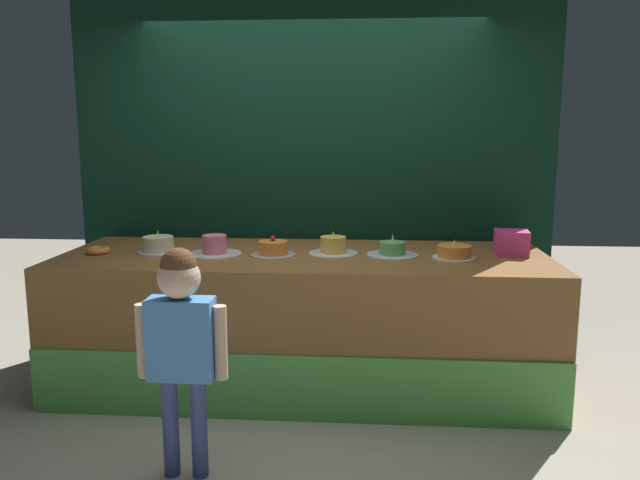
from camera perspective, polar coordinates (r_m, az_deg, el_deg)
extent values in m
plane|color=#BCB29E|center=(3.87, -2.33, -16.16)|extent=(12.00, 12.00, 0.00)
cube|color=brown|center=(4.24, -1.47, -7.25)|extent=(3.22, 1.16, 0.90)
cube|color=#59B24C|center=(3.78, -2.37, -13.47)|extent=(3.22, 0.02, 0.40)
cube|color=black|center=(4.73, -0.71, 8.28)|extent=(3.59, 0.08, 3.13)
cylinder|color=#3F4C8C|center=(3.30, -13.53, -16.28)|extent=(0.08, 0.08, 0.51)
cylinder|color=#3F4C8C|center=(3.27, -11.02, -16.51)|extent=(0.08, 0.08, 0.51)
cube|color=#4C8CD8|center=(3.11, -12.59, -8.82)|extent=(0.32, 0.14, 0.40)
cylinder|color=beige|center=(3.17, -15.94, -8.86)|extent=(0.06, 0.06, 0.37)
cylinder|color=beige|center=(3.07, -9.10, -9.27)|extent=(0.06, 0.06, 0.37)
sphere|color=beige|center=(3.03, -12.81, -3.38)|extent=(0.21, 0.21, 0.21)
sphere|color=brown|center=(3.02, -12.85, -2.33)|extent=(0.17, 0.17, 0.17)
cube|color=#EA4092|center=(4.28, 17.14, -0.24)|extent=(0.23, 0.22, 0.16)
torus|color=orange|center=(4.39, -19.66, -0.91)|extent=(0.15, 0.15, 0.04)
cylinder|color=silver|center=(4.31, -14.57, -1.08)|extent=(0.28, 0.28, 0.01)
cylinder|color=beige|center=(4.30, -14.61, -0.35)|extent=(0.20, 0.20, 0.10)
cone|color=#F2E566|center=(4.29, -14.65, 0.62)|extent=(0.02, 0.02, 0.05)
cylinder|color=white|center=(4.17, -9.63, -1.26)|extent=(0.35, 0.35, 0.01)
cylinder|color=pink|center=(4.16, -9.65, -0.38)|extent=(0.16, 0.16, 0.12)
cylinder|color=silver|center=(4.09, -4.32, -1.36)|extent=(0.29, 0.29, 0.01)
cylinder|color=orange|center=(4.08, -4.33, -0.70)|extent=(0.19, 0.19, 0.09)
sphere|color=red|center=(4.07, -4.34, 0.15)|extent=(0.04, 0.04, 0.04)
cylinder|color=white|center=(4.13, 1.21, -1.22)|extent=(0.33, 0.33, 0.01)
cylinder|color=#F2BF4C|center=(4.12, 1.22, -0.42)|extent=(0.17, 0.17, 0.11)
cone|color=#F2E566|center=(4.11, 1.22, 0.59)|extent=(0.02, 0.02, 0.04)
cylinder|color=silver|center=(4.10, 6.65, -1.36)|extent=(0.34, 0.34, 0.01)
cylinder|color=#59B259|center=(4.09, 6.66, -0.74)|extent=(0.17, 0.17, 0.08)
cone|color=#F2E566|center=(4.08, 6.68, 0.22)|extent=(0.02, 0.02, 0.06)
cylinder|color=white|center=(4.08, 12.18, -1.60)|extent=(0.28, 0.28, 0.01)
cylinder|color=orange|center=(4.07, 12.20, -1.00)|extent=(0.21, 0.21, 0.08)
cone|color=#F2E566|center=(4.06, 12.23, -0.19)|extent=(0.02, 0.02, 0.04)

